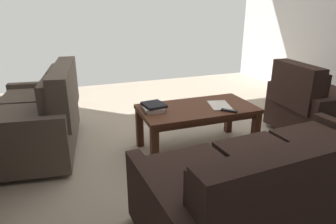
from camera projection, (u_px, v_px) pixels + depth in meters
ground_plane at (196, 146)px, 3.35m from camera, size 5.08×5.94×0.01m
sofa_main at (279, 184)px, 2.04m from camera, size 1.90×1.00×0.79m
loveseat_near at (41, 117)px, 3.14m from camera, size 0.97×1.44×0.90m
coffee_table at (197, 113)px, 3.15m from camera, size 1.20×0.63×0.48m
armchair_side at (313, 106)px, 3.48m from camera, size 0.88×0.90×0.88m
book_stack at (153, 107)px, 3.03m from camera, size 0.23×0.28×0.07m
tv_remote at (229, 111)px, 2.99m from camera, size 0.14×0.15×0.02m
loose_magazine at (220, 105)px, 3.16m from camera, size 0.27×0.34×0.01m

